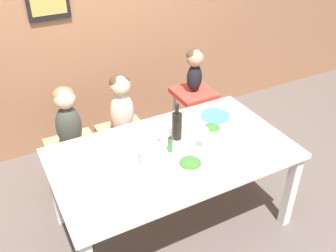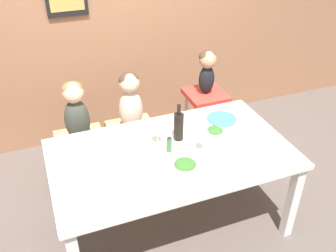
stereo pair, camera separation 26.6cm
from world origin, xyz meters
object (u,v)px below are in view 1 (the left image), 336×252
paper_towel_roll (148,150)px  salad_bowl_large (190,165)px  person_baby_right (195,66)px  wine_bottle (177,125)px  wine_glass_near (204,133)px  person_child_left (67,115)px  dinner_plate_back_right (215,116)px  chair_right_highchair (193,104)px  wine_glass_far (157,129)px  chair_far_left (73,152)px  salad_bowl_small (212,130)px  dinner_plate_back_left (107,150)px  chair_far_center (124,137)px  person_child_center (121,102)px  dinner_plate_front_left (117,189)px

paper_towel_roll → salad_bowl_large: size_ratio=1.59×
person_baby_right → wine_bottle: person_baby_right is taller
wine_bottle → wine_glass_near: size_ratio=1.59×
person_child_left → dinner_plate_back_right: 1.22m
wine_bottle → wine_glass_near: 0.23m
chair_right_highchair → wine_glass_far: bearing=-137.5°
person_baby_right → salad_bowl_large: bearing=-122.4°
person_child_left → chair_far_left: bearing=-90.0°
salad_bowl_small → paper_towel_roll: bearing=-169.0°
paper_towel_roll → salad_bowl_large: 0.30m
wine_bottle → salad_bowl_large: 0.40m
paper_towel_roll → chair_right_highchair: bearing=44.2°
dinner_plate_back_right → chair_far_left: bearing=154.4°
dinner_plate_back_left → chair_far_center: bearing=58.6°
wine_bottle → wine_glass_near: (0.11, -0.20, 0.02)m
chair_right_highchair → person_child_center: (-0.74, 0.00, 0.21)m
wine_glass_far → dinner_plate_back_left: wine_glass_far is taller
person_child_center → wine_bottle: size_ratio=1.86×
person_baby_right → paper_towel_roll: size_ratio=1.50×
dinner_plate_back_left → dinner_plate_back_right: 0.97m
person_baby_right → wine_glass_far: (-0.72, -0.66, -0.09)m
dinner_plate_front_left → dinner_plate_back_left: bearing=78.5°
chair_far_left → salad_bowl_large: salad_bowl_large is taller
chair_right_highchair → salad_bowl_large: 1.25m
dinner_plate_front_left → salad_bowl_small: bearing=15.2°
wine_bottle → paper_towel_roll: wine_bottle is taller
wine_glass_near → salad_bowl_large: wine_glass_near is taller
dinner_plate_back_left → dinner_plate_back_right: size_ratio=1.00×
dinner_plate_front_left → dinner_plate_back_right: size_ratio=1.00×
wine_glass_far → dinner_plate_front_left: wine_glass_far is taller
salad_bowl_small → dinner_plate_back_left: 0.81m
wine_glass_far → person_baby_right: bearing=42.6°
person_child_center → salad_bowl_small: size_ratio=3.82×
wine_bottle → salad_bowl_large: size_ratio=1.68×
chair_far_center → person_child_left: size_ratio=0.83×
person_child_center → wine_glass_far: (0.02, -0.66, 0.10)m
dinner_plate_front_left → chair_far_center: bearing=66.5°
person_child_left → salad_bowl_small: 1.19m
chair_far_center → chair_right_highchair: size_ratio=0.67×
dinner_plate_front_left → dinner_plate_back_right: same height
person_child_center → salad_bowl_small: bearing=-59.2°
chair_far_center → dinner_plate_front_left: (-0.43, -0.98, 0.34)m
dinner_plate_back_left → paper_towel_roll: bearing=-57.3°
wine_bottle → chair_far_center: bearing=105.9°
person_child_left → wine_bottle: size_ratio=1.86×
person_child_left → wine_glass_near: size_ratio=2.95×
dinner_plate_front_left → dinner_plate_back_left: (0.09, 0.43, 0.00)m
wine_glass_near → dinner_plate_back_left: bearing=154.8°
dinner_plate_back_left → person_child_left: bearing=103.7°
wine_glass_near → dinner_plate_back_right: bearing=44.8°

